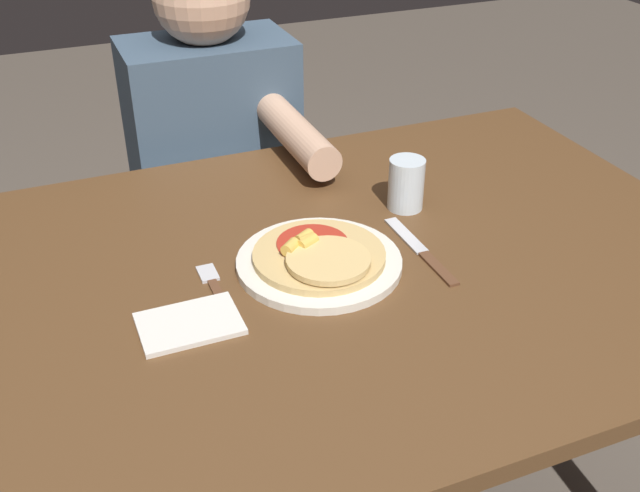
% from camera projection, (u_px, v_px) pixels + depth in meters
% --- Properties ---
extents(dining_table, '(1.29, 0.92, 0.77)m').
position_uv_depth(dining_table, '(343.00, 312.00, 1.26)').
color(dining_table, brown).
rests_on(dining_table, ground_plane).
extents(plate, '(0.26, 0.26, 0.01)m').
position_uv_depth(plate, '(320.00, 264.00, 1.19)').
color(plate, silver).
rests_on(plate, dining_table).
extents(pizza, '(0.21, 0.21, 0.04)m').
position_uv_depth(pizza, '(320.00, 256.00, 1.17)').
color(pizza, tan).
rests_on(pizza, plate).
extents(fork, '(0.03, 0.18, 0.00)m').
position_uv_depth(fork, '(217.00, 291.00, 1.13)').
color(fork, brown).
rests_on(fork, dining_table).
extents(knife, '(0.02, 0.22, 0.00)m').
position_uv_depth(knife, '(421.00, 251.00, 1.23)').
color(knife, brown).
rests_on(knife, dining_table).
extents(drinking_glass, '(0.06, 0.06, 0.09)m').
position_uv_depth(drinking_glass, '(406.00, 184.00, 1.33)').
color(drinking_glass, silver).
rests_on(drinking_glass, dining_table).
extents(napkin, '(0.14, 0.10, 0.01)m').
position_uv_depth(napkin, '(189.00, 324.00, 1.06)').
color(napkin, silver).
rests_on(napkin, dining_table).
extents(person_diner, '(0.37, 0.52, 1.15)m').
position_uv_depth(person_diner, '(216.00, 160.00, 1.75)').
color(person_diner, '#2D2D38').
rests_on(person_diner, ground_plane).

